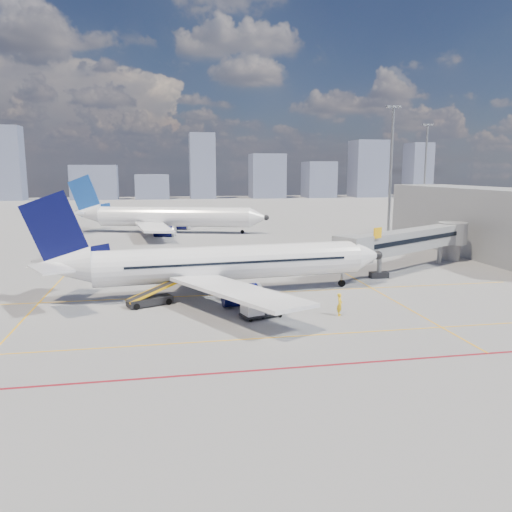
{
  "coord_description": "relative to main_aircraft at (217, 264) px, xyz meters",
  "views": [
    {
      "loc": [
        -7.9,
        -41.52,
        12.53
      ],
      "look_at": [
        1.18,
        7.53,
        4.0
      ],
      "focal_mm": 35.0,
      "sensor_mm": 36.0,
      "label": 1
    }
  ],
  "objects": [
    {
      "name": "ground",
      "position": [
        2.76,
        -8.02,
        -3.22
      ],
      "size": [
        420.0,
        420.0,
        0.0
      ],
      "primitive_type": "plane",
      "color": "gray",
      "rests_on": "ground"
    },
    {
      "name": "apron_markings",
      "position": [
        2.19,
        -11.94,
        -3.22
      ],
      "size": [
        90.0,
        35.12,
        0.01
      ],
      "color": "#FFB10D",
      "rests_on": "ground"
    },
    {
      "name": "jet_bridge",
      "position": [
        26.27,
        8.89,
        0.52
      ],
      "size": [
        23.55,
        15.78,
        6.3
      ],
      "color": "#9B9EA3",
      "rests_on": "ground"
    },
    {
      "name": "terminal_block",
      "position": [
        42.71,
        17.98,
        1.78
      ],
      "size": [
        10.0,
        42.0,
        10.0
      ],
      "color": "#9B9EA3",
      "rests_on": "ground"
    },
    {
      "name": "floodlight_mast_ne",
      "position": [
        40.76,
        46.97,
        10.36
      ],
      "size": [
        3.2,
        0.61,
        25.45
      ],
      "color": "gray",
      "rests_on": "ground"
    },
    {
      "name": "floodlight_mast_far",
      "position": [
        67.76,
        81.97,
        10.36
      ],
      "size": [
        3.2,
        0.61,
        25.45
      ],
      "color": "gray",
      "rests_on": "ground"
    },
    {
      "name": "distant_skyline",
      "position": [
        4.02,
        181.98,
        8.34
      ],
      "size": [
        252.57,
        15.12,
        31.37
      ],
      "color": "slate",
      "rests_on": "ground"
    },
    {
      "name": "main_aircraft",
      "position": [
        0.0,
        0.0,
        0.0
      ],
      "size": [
        36.67,
        31.91,
        10.82
      ],
      "rotation": [
        0.0,
        0.0,
        0.09
      ],
      "color": "white",
      "rests_on": "ground"
    },
    {
      "name": "second_aircraft",
      "position": [
        -4.74,
        53.86,
        -0.01
      ],
      "size": [
        40.76,
        34.88,
        12.14
      ],
      "rotation": [
        0.0,
        0.0,
        -0.28
      ],
      "color": "white",
      "rests_on": "ground"
    },
    {
      "name": "baggage_tug",
      "position": [
        3.3,
        -8.29,
        -2.58
      ],
      "size": [
        2.23,
        1.85,
        1.35
      ],
      "rotation": [
        0.0,
        0.0,
        0.42
      ],
      "color": "white",
      "rests_on": "ground"
    },
    {
      "name": "cargo_dolly",
      "position": [
        2.94,
        -8.67,
        -2.12
      ],
      "size": [
        3.99,
        2.63,
        2.02
      ],
      "rotation": [
        0.0,
        0.0,
        0.29
      ],
      "color": "black",
      "rests_on": "ground"
    },
    {
      "name": "belt_loader",
      "position": [
        -6.55,
        -2.89,
        -2.59
      ],
      "size": [
        5.95,
        3.58,
        2.44
      ],
      "rotation": [
        0.0,
        0.0,
        0.41
      ],
      "color": "black",
      "rests_on": "ground"
    },
    {
      "name": "ramp_worker",
      "position": [
        9.76,
        -9.32,
        -2.22
      ],
      "size": [
        0.76,
        0.87,
        2.01
      ],
      "primitive_type": "imported",
      "rotation": [
        0.0,
        0.0,
        1.11
      ],
      "color": "yellow",
      "rests_on": "ground"
    }
  ]
}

